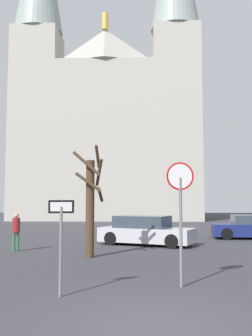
{
  "coord_description": "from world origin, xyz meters",
  "views": [
    {
      "loc": [
        -0.24,
        -6.7,
        2.13
      ],
      "look_at": [
        -1.2,
        18.76,
        4.32
      ],
      "focal_mm": 40.58,
      "sensor_mm": 36.0,
      "label": 1
    }
  ],
  "objects": [
    {
      "name": "pedestrian_walking",
      "position": [
        -5.5,
        9.3,
        0.97
      ],
      "size": [
        0.32,
        0.32,
        1.62
      ],
      "color": "#33663F",
      "rests_on": "ground"
    },
    {
      "name": "one_way_arrow_sign",
      "position": [
        -2.03,
        1.87,
        1.38
      ],
      "size": [
        0.56,
        0.22,
        2.14
      ],
      "color": "slate",
      "rests_on": "ground"
    },
    {
      "name": "ground_plane",
      "position": [
        0.0,
        0.0,
        0.0
      ],
      "size": [
        120.0,
        120.0,
        0.0
      ],
      "primitive_type": "plane",
      "color": "#38383D"
    },
    {
      "name": "parked_car_near_silver",
      "position": [
        -0.0,
        11.82,
        0.66
      ],
      "size": [
        4.82,
        3.35,
        1.4
      ],
      "color": "#B7B7BC",
      "rests_on": "ground"
    },
    {
      "name": "stop_sign",
      "position": [
        0.77,
        2.92,
        2.13
      ],
      "size": [
        0.7,
        0.17,
        3.1
      ],
      "color": "slate",
      "rests_on": "ground"
    },
    {
      "name": "cathedral",
      "position": [
        -4.0,
        36.41,
        12.57
      ],
      "size": [
        20.97,
        11.48,
        38.94
      ],
      "color": "#ADA89E",
      "rests_on": "ground"
    },
    {
      "name": "parked_car_far_navy",
      "position": [
        5.99,
        15.06,
        0.63
      ],
      "size": [
        4.27,
        2.1,
        1.32
      ],
      "color": "navy",
      "rests_on": "ground"
    },
    {
      "name": "bare_tree",
      "position": [
        -2.13,
        7.68,
        2.04
      ],
      "size": [
        1.14,
        1.15,
        4.24
      ],
      "color": "#473323",
      "rests_on": "ground"
    }
  ]
}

